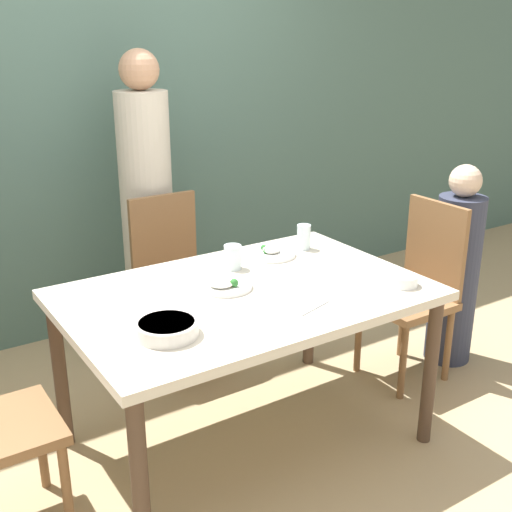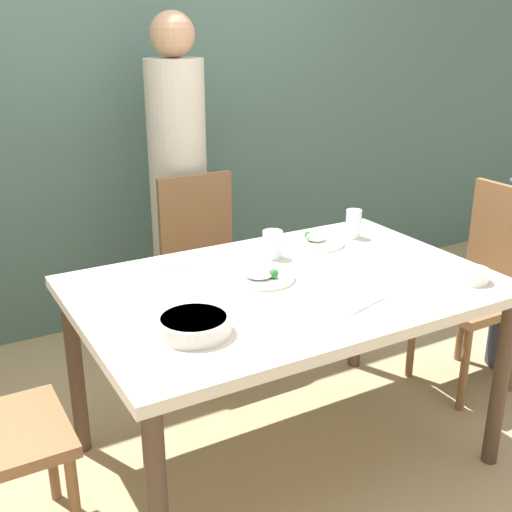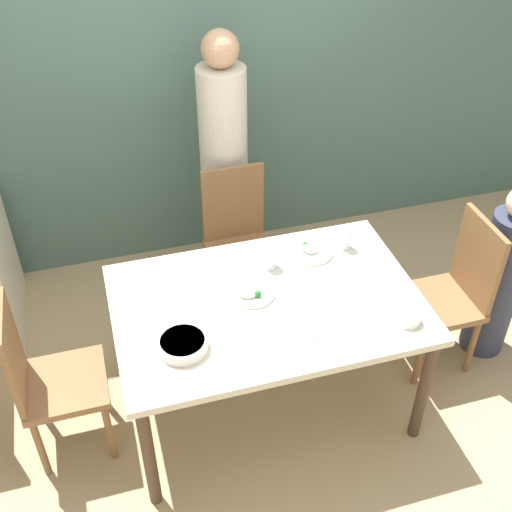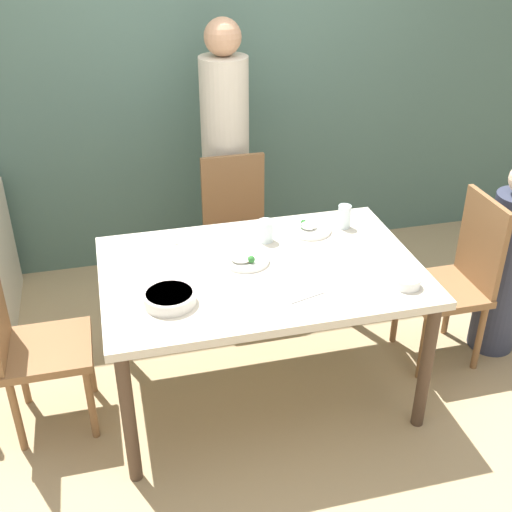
% 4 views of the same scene
% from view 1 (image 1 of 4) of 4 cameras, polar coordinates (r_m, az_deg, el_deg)
% --- Properties ---
extents(ground_plane, '(10.00, 10.00, 0.00)m').
position_cam_1_polar(ground_plane, '(3.04, -0.86, -16.11)').
color(ground_plane, tan).
extents(wall_back, '(10.00, 0.06, 2.70)m').
position_cam_1_polar(wall_back, '(3.89, -13.57, 12.83)').
color(wall_back, '#4C6B60').
rests_on(wall_back, ground_plane).
extents(dining_table, '(1.49, 0.98, 0.74)m').
position_cam_1_polar(dining_table, '(2.70, -0.94, -4.54)').
color(dining_table, beige).
rests_on(dining_table, ground_plane).
extents(chair_adult_spot, '(0.40, 0.40, 0.94)m').
position_cam_1_polar(chair_adult_spot, '(3.48, -7.27, -2.04)').
color(chair_adult_spot, brown).
rests_on(chair_adult_spot, ground_plane).
extents(chair_child_spot, '(0.40, 0.40, 0.94)m').
position_cam_1_polar(chair_child_spot, '(3.46, 14.13, -2.65)').
color(chair_child_spot, brown).
rests_on(chair_child_spot, ground_plane).
extents(person_adult, '(0.29, 0.29, 1.68)m').
position_cam_1_polar(person_adult, '(3.65, -9.63, 3.77)').
color(person_adult, beige).
rests_on(person_adult, ground_plane).
extents(person_child, '(0.25, 0.25, 1.11)m').
position_cam_1_polar(person_child, '(3.66, 17.29, -1.46)').
color(person_child, '#33384C').
rests_on(person_child, ground_plane).
extents(bowl_curry, '(0.23, 0.23, 0.05)m').
position_cam_1_polar(bowl_curry, '(2.31, -7.94, -6.36)').
color(bowl_curry, silver).
rests_on(bowl_curry, dining_table).
extents(plate_rice_adult, '(0.23, 0.23, 0.05)m').
position_cam_1_polar(plate_rice_adult, '(3.07, 1.40, 0.26)').
color(plate_rice_adult, white).
rests_on(plate_rice_adult, dining_table).
extents(plate_rice_child, '(0.22, 0.22, 0.05)m').
position_cam_1_polar(plate_rice_child, '(2.69, -2.75, -2.63)').
color(plate_rice_child, white).
rests_on(plate_rice_child, dining_table).
extents(bowl_rice_small, '(0.12, 0.12, 0.05)m').
position_cam_1_polar(bowl_rice_small, '(2.79, 12.94, -2.08)').
color(bowl_rice_small, white).
rests_on(bowl_rice_small, dining_table).
extents(glass_water_tall, '(0.07, 0.07, 0.12)m').
position_cam_1_polar(glass_water_tall, '(3.16, 4.27, 1.70)').
color(glass_water_tall, silver).
rests_on(glass_water_tall, dining_table).
extents(glass_water_short, '(0.08, 0.08, 0.11)m').
position_cam_1_polar(glass_water_short, '(2.89, -2.09, -0.10)').
color(glass_water_short, silver).
rests_on(glass_water_short, dining_table).
extents(napkin_folded, '(0.14, 0.14, 0.01)m').
position_cam_1_polar(napkin_folded, '(2.87, -10.12, -1.74)').
color(napkin_folded, white).
rests_on(napkin_folded, dining_table).
extents(fork_steel, '(0.18, 0.07, 0.01)m').
position_cam_1_polar(fork_steel, '(2.52, 5.18, -4.60)').
color(fork_steel, silver).
rests_on(fork_steel, dining_table).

